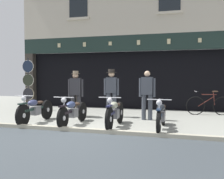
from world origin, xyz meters
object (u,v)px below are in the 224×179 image
at_px(salesman_right, 147,93).
at_px(motorcycle_center, 115,112).
at_px(shopkeeper_center, 111,90).
at_px(tyre_sign_pole, 28,81).
at_px(leaning_bicycle, 209,105).
at_px(assistant_far_right, 76,92).
at_px(salesman_left, 76,92).
at_px(advert_board_near, 178,69).
at_px(motorcycle_left, 35,109).
at_px(motorcycle_center_left, 73,111).
at_px(motorcycle_center_right, 161,115).

bearing_deg(salesman_right, motorcycle_center, 65.83).
height_order(motorcycle_center, shopkeeper_center, shopkeeper_center).
height_order(tyre_sign_pole, leaning_bicycle, tyre_sign_pole).
relative_size(salesman_right, leaning_bicycle, 0.98).
relative_size(shopkeeper_center, assistant_far_right, 1.09).
bearing_deg(shopkeeper_center, salesman_left, 12.77).
relative_size(assistant_far_right, leaning_bicycle, 0.94).
relative_size(shopkeeper_center, advert_board_near, 1.61).
height_order(motorcycle_left, leaning_bicycle, same).
distance_m(motorcycle_center_left, advert_board_near, 5.52).
distance_m(motorcycle_left, advert_board_near, 6.30).
bearing_deg(shopkeeper_center, motorcycle_center, 103.07).
bearing_deg(salesman_left, assistant_far_right, -75.17).
relative_size(motorcycle_left, salesman_left, 1.23).
relative_size(salesman_right, assistant_far_right, 1.04).
xyz_separation_m(motorcycle_center_left, motorcycle_center_right, (2.66, 0.05, 0.00)).
height_order(motorcycle_center, tyre_sign_pole, tyre_sign_pole).
distance_m(motorcycle_center_left, salesman_left, 1.64).
relative_size(salesman_left, shopkeeper_center, 0.96).
bearing_deg(motorcycle_center_right, assistant_far_right, -26.77).
distance_m(motorcycle_left, motorcycle_center_left, 1.31).
height_order(motorcycle_center_left, leaning_bicycle, leaning_bicycle).
relative_size(motorcycle_center, motorcycle_center_right, 0.98).
bearing_deg(advert_board_near, shopkeeper_center, -130.97).
relative_size(salesman_left, salesman_right, 1.01).
distance_m(tyre_sign_pole, advert_board_near, 6.57).
bearing_deg(tyre_sign_pole, advert_board_near, 15.54).
relative_size(salesman_left, tyre_sign_pole, 0.73).
bearing_deg(advert_board_near, tyre_sign_pole, -164.46).
xyz_separation_m(motorcycle_center, assistant_far_right, (-1.99, 1.65, 0.45)).
relative_size(motorcycle_center_left, tyre_sign_pole, 0.89).
relative_size(motorcycle_center, assistant_far_right, 1.26).
relative_size(motorcycle_left, advert_board_near, 1.91).
distance_m(assistant_far_right, advert_board_near, 4.64).
relative_size(motorcycle_center_right, assistant_far_right, 1.29).
bearing_deg(salesman_right, advert_board_near, -106.26).
bearing_deg(salesman_left, motorcycle_center_right, 145.46).
distance_m(motorcycle_left, shopkeeper_center, 2.78).
bearing_deg(motorcycle_center_right, leaning_bicycle, -114.43).
height_order(assistant_far_right, advert_board_near, advert_board_near).
relative_size(motorcycle_center_right, tyre_sign_pole, 0.91).
bearing_deg(tyre_sign_pole, motorcycle_center, -29.59).
xyz_separation_m(motorcycle_left, tyre_sign_pole, (-2.09, 2.71, 0.86)).
height_order(motorcycle_center_left, salesman_right, salesman_right).
relative_size(motorcycle_left, motorcycle_center_right, 1.00).
height_order(motorcycle_center_right, shopkeeper_center, shopkeeper_center).
xyz_separation_m(motorcycle_left, motorcycle_center_right, (3.97, 0.04, -0.01)).
bearing_deg(motorcycle_center_right, tyre_sign_pole, -24.40).
height_order(motorcycle_center_left, motorcycle_center, motorcycle_center).
xyz_separation_m(motorcycle_center, salesman_right, (0.70, 1.52, 0.49)).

